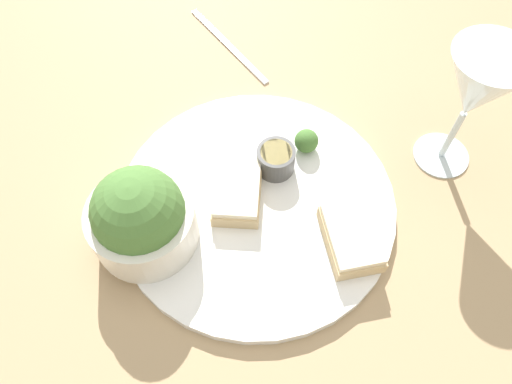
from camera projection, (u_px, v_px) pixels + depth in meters
name	position (u px, v px, depth m)	size (l,w,h in m)	color
ground_plane	(256.00, 207.00, 0.59)	(4.00, 4.00, 0.00)	tan
dinner_plate	(256.00, 204.00, 0.58)	(0.32, 0.32, 0.01)	white
salad_bowl	(141.00, 218.00, 0.52)	(0.11, 0.11, 0.10)	silver
sauce_ramekin	(276.00, 159.00, 0.59)	(0.05, 0.05, 0.03)	#4C4C4C
cheese_toast_near	(237.00, 191.00, 0.57)	(0.09, 0.07, 0.03)	#D1B27F
cheese_toast_far	(351.00, 237.00, 0.54)	(0.10, 0.09, 0.03)	#D1B27F
wine_glass	(477.00, 90.00, 0.52)	(0.09, 0.09, 0.17)	silver
garnish	(306.00, 141.00, 0.60)	(0.03, 0.03, 0.03)	#477533
fork	(228.00, 44.00, 0.72)	(0.12, 0.15, 0.01)	silver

